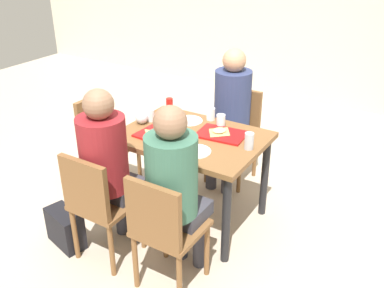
# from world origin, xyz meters

# --- Properties ---
(ground_plane) EXTENTS (10.00, 10.00, 0.02)m
(ground_plane) POSITION_xyz_m (0.00, 0.00, -0.01)
(ground_plane) COLOR #B7A893
(main_table) EXTENTS (1.08, 0.79, 0.74)m
(main_table) POSITION_xyz_m (0.00, 0.00, 0.64)
(main_table) COLOR brown
(main_table) RESTS_ON ground_plane
(chair_near_left) EXTENTS (0.40, 0.40, 0.85)m
(chair_near_left) POSITION_xyz_m (-0.27, -0.78, 0.50)
(chair_near_left) COLOR brown
(chair_near_left) RESTS_ON ground_plane
(chair_near_right) EXTENTS (0.40, 0.40, 0.85)m
(chair_near_right) POSITION_xyz_m (0.27, -0.78, 0.50)
(chair_near_right) COLOR brown
(chair_near_right) RESTS_ON ground_plane
(chair_far_side) EXTENTS (0.40, 0.40, 0.85)m
(chair_far_side) POSITION_xyz_m (0.00, 0.78, 0.50)
(chair_far_side) COLOR brown
(chair_far_side) RESTS_ON ground_plane
(chair_left_end) EXTENTS (0.40, 0.40, 0.85)m
(chair_left_end) POSITION_xyz_m (-0.93, 0.00, 0.50)
(chair_left_end) COLOR brown
(chair_left_end) RESTS_ON ground_plane
(person_in_red) EXTENTS (0.32, 0.42, 1.26)m
(person_in_red) POSITION_xyz_m (-0.27, -0.64, 0.74)
(person_in_red) COLOR #383842
(person_in_red) RESTS_ON ground_plane
(person_in_brown_jacket) EXTENTS (0.32, 0.42, 1.26)m
(person_in_brown_jacket) POSITION_xyz_m (0.27, -0.64, 0.74)
(person_in_brown_jacket) COLOR #383842
(person_in_brown_jacket) RESTS_ON ground_plane
(person_far_side) EXTENTS (0.32, 0.42, 1.26)m
(person_far_side) POSITION_xyz_m (-0.00, 0.64, 0.74)
(person_far_side) COLOR #383842
(person_far_side) RESTS_ON ground_plane
(tray_red_near) EXTENTS (0.37, 0.28, 0.02)m
(tray_red_near) POSITION_xyz_m (-0.19, -0.14, 0.75)
(tray_red_near) COLOR #B21414
(tray_red_near) RESTS_ON main_table
(tray_red_far) EXTENTS (0.38, 0.29, 0.02)m
(tray_red_far) POSITION_xyz_m (0.19, 0.12, 0.75)
(tray_red_far) COLOR #B21414
(tray_red_far) RESTS_ON main_table
(paper_plate_center) EXTENTS (0.22, 0.22, 0.01)m
(paper_plate_center) POSITION_xyz_m (-0.16, 0.22, 0.74)
(paper_plate_center) COLOR white
(paper_plate_center) RESTS_ON main_table
(paper_plate_near_edge) EXTENTS (0.22, 0.22, 0.01)m
(paper_plate_near_edge) POSITION_xyz_m (0.16, -0.22, 0.74)
(paper_plate_near_edge) COLOR white
(paper_plate_near_edge) RESTS_ON main_table
(pizza_slice_a) EXTENTS (0.26, 0.19, 0.02)m
(pizza_slice_a) POSITION_xyz_m (-0.19, -0.17, 0.76)
(pizza_slice_a) COLOR #DBAD60
(pizza_slice_a) RESTS_ON tray_red_near
(pizza_slice_b) EXTENTS (0.16, 0.18, 0.02)m
(pizza_slice_b) POSITION_xyz_m (0.17, 0.13, 0.76)
(pizza_slice_b) COLOR #DBAD60
(pizza_slice_b) RESTS_ON tray_red_far
(plastic_cup_a) EXTENTS (0.07, 0.07, 0.10)m
(plastic_cup_a) POSITION_xyz_m (-0.03, 0.34, 0.79)
(plastic_cup_a) COLOR white
(plastic_cup_a) RESTS_ON main_table
(plastic_cup_b) EXTENTS (0.07, 0.07, 0.10)m
(plastic_cup_b) POSITION_xyz_m (0.03, -0.34, 0.79)
(plastic_cup_b) COLOR white
(plastic_cup_b) RESTS_ON main_table
(plastic_cup_c) EXTENTS (0.07, 0.07, 0.10)m
(plastic_cup_c) POSITION_xyz_m (-0.43, 0.06, 0.79)
(plastic_cup_c) COLOR white
(plastic_cup_c) RESTS_ON main_table
(plastic_cup_d) EXTENTS (0.07, 0.07, 0.10)m
(plastic_cup_d) POSITION_xyz_m (0.11, 0.26, 0.79)
(plastic_cup_d) COLOR white
(plastic_cup_d) RESTS_ON main_table
(soda_can) EXTENTS (0.07, 0.07, 0.12)m
(soda_can) POSITION_xyz_m (0.46, 0.02, 0.80)
(soda_can) COLOR #B7BCC6
(soda_can) RESTS_ON main_table
(condiment_bottle) EXTENTS (0.06, 0.06, 0.16)m
(condiment_bottle) POSITION_xyz_m (-0.35, 0.22, 0.82)
(condiment_bottle) COLOR red
(condiment_bottle) RESTS_ON main_table
(foil_bundle) EXTENTS (0.10, 0.10, 0.10)m
(foil_bundle) POSITION_xyz_m (-0.46, -0.02, 0.79)
(foil_bundle) COLOR silver
(foil_bundle) RESTS_ON main_table
(handbag) EXTENTS (0.35, 0.23, 0.28)m
(handbag) POSITION_xyz_m (-0.62, -0.80, 0.14)
(handbag) COLOR black
(handbag) RESTS_ON ground_plane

